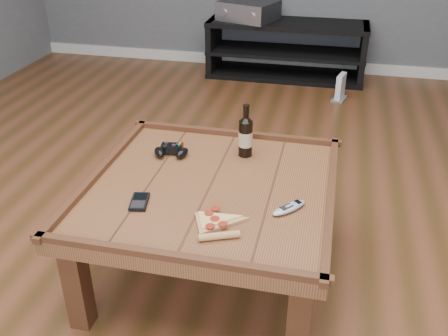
% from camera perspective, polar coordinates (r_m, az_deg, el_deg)
% --- Properties ---
extents(ground, '(6.00, 6.00, 0.00)m').
position_cam_1_polar(ground, '(2.32, -1.40, -11.55)').
color(ground, '#472D14').
rests_on(ground, ground).
extents(baseboard, '(5.00, 0.02, 0.10)m').
position_cam_1_polar(baseboard, '(4.93, 7.29, 11.77)').
color(baseboard, silver).
rests_on(baseboard, ground).
extents(coffee_table, '(1.03, 1.03, 0.48)m').
position_cam_1_polar(coffee_table, '(2.08, -1.53, -3.37)').
color(coffee_table, '#503117').
rests_on(coffee_table, ground).
extents(media_console, '(1.40, 0.45, 0.50)m').
position_cam_1_polar(media_console, '(4.64, 7.10, 13.22)').
color(media_console, black).
rests_on(media_console, ground).
extents(beer_bottle, '(0.06, 0.06, 0.25)m').
position_cam_1_polar(beer_bottle, '(2.24, 2.48, 3.74)').
color(beer_bottle, black).
rests_on(beer_bottle, coffee_table).
extents(game_controller, '(0.17, 0.13, 0.05)m').
position_cam_1_polar(game_controller, '(2.28, -6.05, 1.98)').
color(game_controller, black).
rests_on(game_controller, coffee_table).
extents(pizza_slice, '(0.25, 0.30, 0.03)m').
position_cam_1_polar(pizza_slice, '(1.81, -0.99, -6.32)').
color(pizza_slice, tan).
rests_on(pizza_slice, coffee_table).
extents(smartphone, '(0.09, 0.13, 0.02)m').
position_cam_1_polar(smartphone, '(1.96, -9.65, -3.82)').
color(smartphone, black).
rests_on(smartphone, coffee_table).
extents(remote_control, '(0.14, 0.15, 0.02)m').
position_cam_1_polar(remote_control, '(1.90, 7.45, -4.52)').
color(remote_control, '#9DA2AB').
rests_on(remote_control, coffee_table).
extents(av_receiver, '(0.56, 0.51, 0.16)m').
position_cam_1_polar(av_receiver, '(4.61, 2.79, 17.56)').
color(av_receiver, black).
rests_on(av_receiver, media_console).
extents(game_console, '(0.13, 0.19, 0.21)m').
position_cam_1_polar(game_console, '(4.21, 13.16, 8.87)').
color(game_console, slate).
rests_on(game_console, ground).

